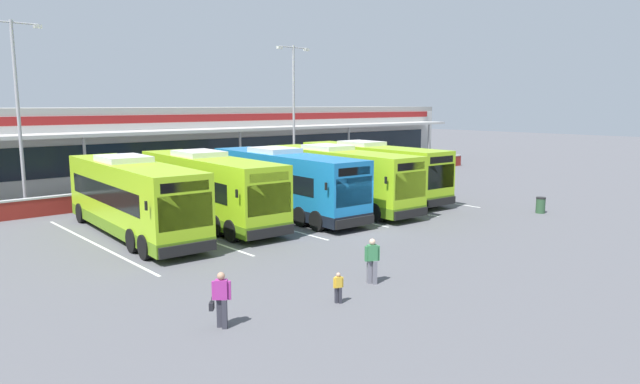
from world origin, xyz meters
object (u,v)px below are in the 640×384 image
object	(u,v)px
litter_bin	(541,205)
pedestrian_child	(338,287)
coach_bus_left_centre	(208,189)
lamp_post_west	(18,104)
coach_bus_centre	(284,183)
pedestrian_with_handbag	(221,298)
coach_bus_leftmost	(132,198)
coach_bus_rightmost	(371,172)
pedestrian_in_dark_coat	(372,259)
lamp_post_centre	(294,104)
coach_bus_right_centre	(337,178)

from	to	relation	value
litter_bin	pedestrian_child	bearing A→B (deg)	-170.82
coach_bus_left_centre	lamp_post_west	bearing A→B (deg)	122.60
coach_bus_centre	pedestrian_with_handbag	distance (m)	16.66
coach_bus_leftmost	coach_bus_centre	bearing A→B (deg)	-4.97
coach_bus_rightmost	lamp_post_west	size ratio (longest dim) A/B	1.12
pedestrian_in_dark_coat	lamp_post_west	xyz separation A→B (m)	(-5.36, 23.10, 5.42)
pedestrian_child	litter_bin	bearing A→B (deg)	9.18
coach_bus_rightmost	pedestrian_child	world-z (taller)	coach_bus_rightmost
lamp_post_centre	coach_bus_rightmost	bearing A→B (deg)	-100.53
coach_bus_left_centre	coach_bus_centre	world-z (taller)	same
coach_bus_left_centre	pedestrian_with_handbag	bearing A→B (deg)	-119.11
coach_bus_rightmost	litter_bin	size ratio (longest dim) A/B	13.21
pedestrian_child	litter_bin	world-z (taller)	pedestrian_child
pedestrian_with_handbag	coach_bus_centre	bearing A→B (deg)	45.86
coach_bus_left_centre	pedestrian_in_dark_coat	xyz separation A→B (m)	(-1.10, -13.00, -0.91)
coach_bus_centre	coach_bus_right_centre	size ratio (longest dim) A/B	1.00
pedestrian_in_dark_coat	lamp_post_centre	size ratio (longest dim) A/B	0.15
pedestrian_in_dark_coat	pedestrian_child	distance (m)	2.37
coach_bus_left_centre	coach_bus_centre	bearing A→B (deg)	-12.23
pedestrian_child	litter_bin	size ratio (longest dim) A/B	1.08
pedestrian_with_handbag	pedestrian_in_dark_coat	distance (m)	6.08
pedestrian_child	coach_bus_leftmost	bearing A→B (deg)	93.85
coach_bus_leftmost	pedestrian_with_handbag	distance (m)	13.06
coach_bus_left_centre	pedestrian_child	distance (m)	14.11
pedestrian_in_dark_coat	pedestrian_child	size ratio (longest dim) A/B	1.61
coach_bus_centre	coach_bus_rightmost	bearing A→B (deg)	5.08
pedestrian_in_dark_coat	litter_bin	size ratio (longest dim) A/B	1.74
coach_bus_centre	pedestrian_in_dark_coat	size ratio (longest dim) A/B	7.58
coach_bus_leftmost	pedestrian_with_handbag	xyz separation A→B (m)	(-2.92, -12.69, -0.93)
coach_bus_right_centre	coach_bus_rightmost	size ratio (longest dim) A/B	1.00
lamp_post_centre	lamp_post_west	bearing A→B (deg)	-179.06
coach_bus_right_centre	pedestrian_in_dark_coat	world-z (taller)	coach_bus_right_centre
pedestrian_in_dark_coat	coach_bus_right_centre	bearing A→B (deg)	51.40
coach_bus_leftmost	coach_bus_right_centre	world-z (taller)	same
coach_bus_centre	litter_bin	world-z (taller)	coach_bus_centre
coach_bus_leftmost	coach_bus_left_centre	distance (m)	4.26
coach_bus_left_centre	lamp_post_centre	bearing A→B (deg)	36.10
coach_bus_left_centre	pedestrian_in_dark_coat	distance (m)	13.08
coach_bus_rightmost	pedestrian_child	size ratio (longest dim) A/B	12.23
pedestrian_in_dark_coat	lamp_post_centre	distance (m)	28.58
pedestrian_child	lamp_post_west	size ratio (longest dim) A/B	0.09
pedestrian_in_dark_coat	lamp_post_centre	xyz separation A→B (m)	(15.42, 23.44, 5.42)
coach_bus_centre	lamp_post_centre	bearing A→B (deg)	48.97
coach_bus_rightmost	lamp_post_centre	xyz separation A→B (m)	(1.99, 10.69, 4.50)
pedestrian_in_dark_coat	coach_bus_rightmost	bearing A→B (deg)	43.50
coach_bus_right_centre	coach_bus_rightmost	xyz separation A→B (m)	(4.16, 1.13, 0.00)
coach_bus_left_centre	coach_bus_rightmost	world-z (taller)	same
litter_bin	pedestrian_with_handbag	bearing A→B (deg)	-174.21
coach_bus_left_centre	pedestrian_in_dark_coat	world-z (taller)	coach_bus_left_centre
pedestrian_with_handbag	lamp_post_west	size ratio (longest dim) A/B	0.15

